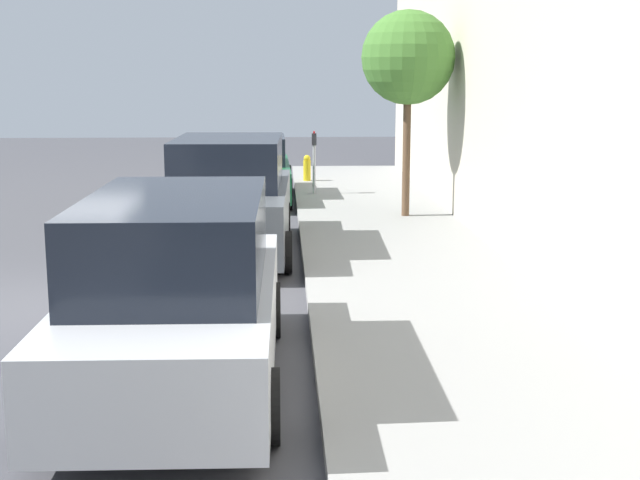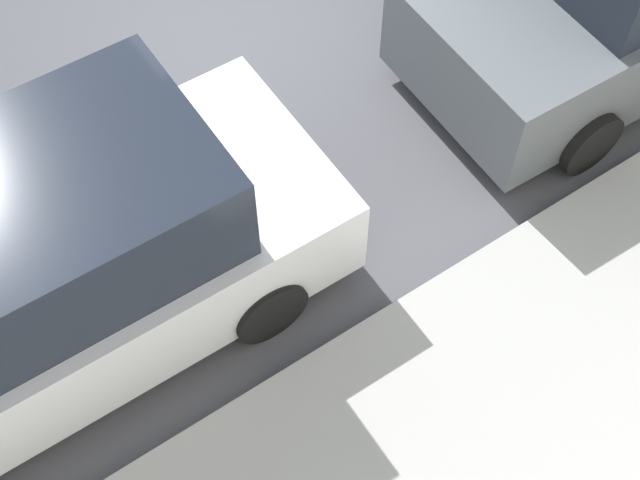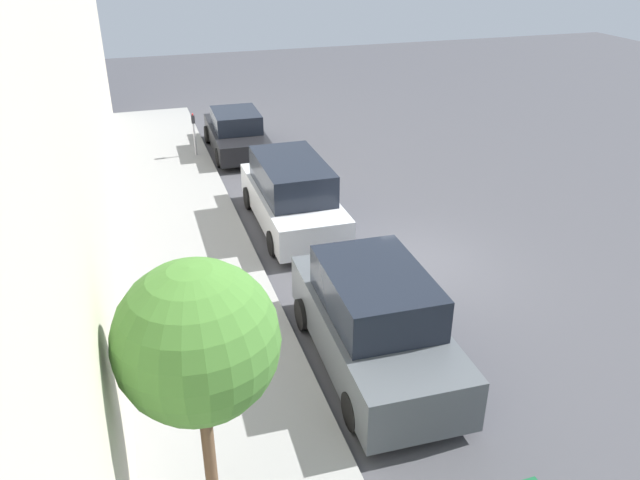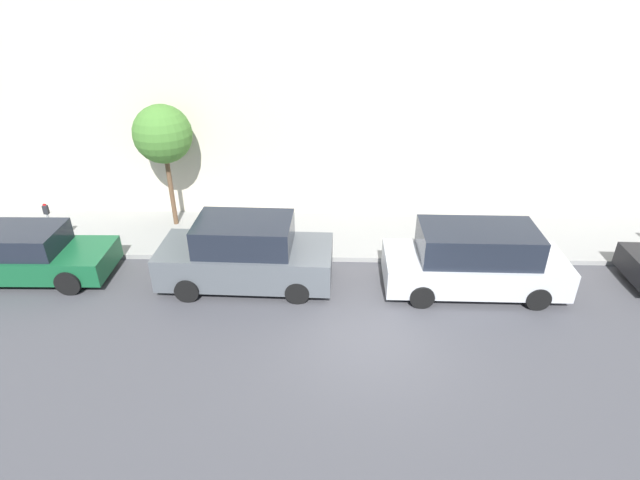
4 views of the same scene
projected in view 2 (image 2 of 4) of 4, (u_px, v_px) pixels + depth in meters
The scene contains 3 objects.
ground_plane at pixel (228, 40), 9.20m from camera, with size 60.00×60.00×0.00m, color #424247.
sidewalk at pixel (566, 428), 6.85m from camera, with size 3.19×32.00×0.15m.
parked_minivan_second at pixel (25, 281), 6.58m from camera, with size 2.02×4.92×1.90m.
Camera 2 is at (6.09, -2.96, 6.62)m, focal length 50.00 mm.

